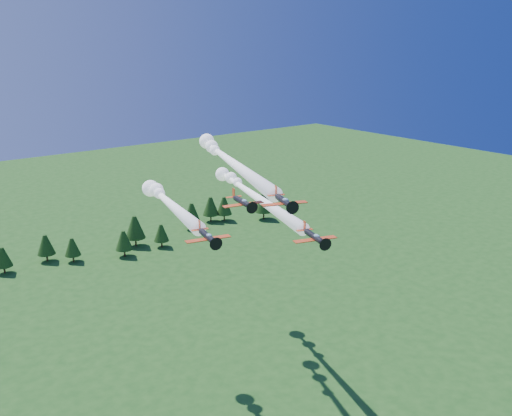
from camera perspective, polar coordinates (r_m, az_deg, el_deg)
plane_lead at (r=120.65m, az=-2.78°, el=4.86°), size 24.71×57.93×3.70m
plane_left at (r=116.60m, az=-8.86°, el=0.66°), size 13.96×41.35×3.70m
plane_right at (r=133.42m, az=-0.48°, el=1.48°), size 21.62×58.10×3.70m
plane_slot at (r=105.46m, az=-1.37°, el=0.60°), size 8.06×8.85×2.81m
treeline at (r=208.88m, az=-15.48°, el=-2.66°), size 169.70×21.14×11.91m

